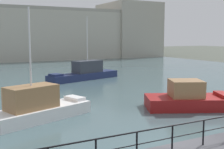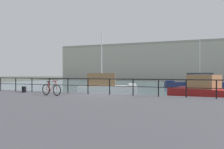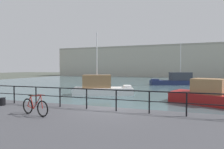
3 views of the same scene
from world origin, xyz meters
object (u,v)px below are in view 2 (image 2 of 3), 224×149
at_px(moored_red_daysailer, 106,85).
at_px(parked_bicycle, 51,89).
at_px(moored_blue_motorboat, 197,82).
at_px(moored_small_launch, 206,90).
at_px(harbor_building, 201,62).
at_px(mooring_bollard, 24,89).

height_order(moored_red_daysailer, parked_bicycle, moored_red_daysailer).
bearing_deg(moored_blue_motorboat, moored_small_launch, 76.32).
xyz_separation_m(moored_small_launch, parked_bicycle, (-9.39, -9.37, 0.46)).
relative_size(harbor_building, moored_red_daysailer, 11.22).
bearing_deg(parked_bicycle, moored_red_daysailer, 108.47).
bearing_deg(moored_blue_motorboat, moored_red_daysailer, 40.81).
xyz_separation_m(moored_red_daysailer, parked_bicycle, (1.10, -11.47, 0.34)).
bearing_deg(parked_bicycle, harbor_building, 94.97).
bearing_deg(moored_small_launch, parked_bicycle, -109.86).
bearing_deg(harbor_building, moored_red_daysailer, -100.99).
distance_m(moored_red_daysailer, mooring_bollard, 10.55).
xyz_separation_m(moored_red_daysailer, mooring_bollard, (-2.21, -10.32, 0.17)).
xyz_separation_m(moored_red_daysailer, moored_small_launch, (10.49, -2.09, -0.12)).
xyz_separation_m(harbor_building, moored_red_daysailer, (-9.92, -51.07, -4.90)).
relative_size(moored_red_daysailer, parked_bicycle, 4.04).
bearing_deg(moored_small_launch, moored_blue_motorboat, 118.86).
height_order(moored_small_launch, parked_bicycle, moored_small_launch).
height_order(moored_small_launch, mooring_bollard, moored_small_launch).
distance_m(moored_small_launch, mooring_bollard, 15.13).
height_order(parked_bicycle, mooring_bollard, parked_bicycle).
xyz_separation_m(moored_blue_motorboat, parked_bicycle, (-8.29, -26.58, 0.35)).
bearing_deg(mooring_bollard, moored_small_launch, 32.93).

